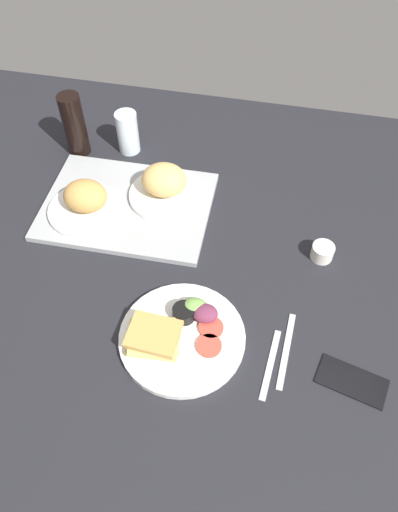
{
  "coord_description": "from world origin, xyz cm",
  "views": [
    {
      "loc": [
        17.21,
        -68.68,
        97.47
      ],
      "look_at": [
        2.0,
        3.0,
        4.0
      ],
      "focal_mm": 34.33,
      "sensor_mm": 36.0,
      "label": 1
    }
  ],
  "objects_px": {
    "soda_bottle": "(74,125)",
    "fork": "(270,364)",
    "serving_tray": "(127,206)",
    "bread_plate_near": "(85,201)",
    "drinking_glass": "(128,132)",
    "knife": "(286,350)",
    "bread_plate_far": "(165,185)",
    "plate_with_salad": "(180,333)",
    "cell_phone": "(352,381)",
    "espresso_cup": "(322,252)"
  },
  "relations": [
    {
      "from": "serving_tray",
      "to": "cell_phone",
      "type": "xyz_separation_m",
      "value": [
        0.61,
        -0.39,
        -0.0
      ]
    },
    {
      "from": "plate_with_salad",
      "to": "fork",
      "type": "xyz_separation_m",
      "value": [
        0.21,
        -0.02,
        -0.01
      ]
    },
    {
      "from": "bread_plate_near",
      "to": "fork",
      "type": "distance_m",
      "value": 0.63
    },
    {
      "from": "bread_plate_near",
      "to": "soda_bottle",
      "type": "distance_m",
      "value": 0.27
    },
    {
      "from": "serving_tray",
      "to": "cell_phone",
      "type": "relative_size",
      "value": 3.13
    },
    {
      "from": "serving_tray",
      "to": "soda_bottle",
      "type": "distance_m",
      "value": 0.3
    },
    {
      "from": "bread_plate_far",
      "to": "cell_phone",
      "type": "xyz_separation_m",
      "value": [
        0.52,
        -0.44,
        -0.05
      ]
    },
    {
      "from": "espresso_cup",
      "to": "knife",
      "type": "height_order",
      "value": "espresso_cup"
    },
    {
      "from": "drinking_glass",
      "to": "knife",
      "type": "distance_m",
      "value": 0.79
    },
    {
      "from": "soda_bottle",
      "to": "espresso_cup",
      "type": "height_order",
      "value": "soda_bottle"
    },
    {
      "from": "serving_tray",
      "to": "soda_bottle",
      "type": "xyz_separation_m",
      "value": [
        -0.21,
        0.2,
        0.09
      ]
    },
    {
      "from": "serving_tray",
      "to": "bread_plate_far",
      "type": "height_order",
      "value": "bread_plate_far"
    },
    {
      "from": "drinking_glass",
      "to": "cell_phone",
      "type": "distance_m",
      "value": 0.92
    },
    {
      "from": "plate_with_salad",
      "to": "drinking_glass",
      "type": "height_order",
      "value": "drinking_glass"
    },
    {
      "from": "soda_bottle",
      "to": "espresso_cup",
      "type": "xyz_separation_m",
      "value": [
        0.74,
        -0.26,
        -0.08
      ]
    },
    {
      "from": "soda_bottle",
      "to": "serving_tray",
      "type": "bearing_deg",
      "value": -43.41
    },
    {
      "from": "serving_tray",
      "to": "cell_phone",
      "type": "height_order",
      "value": "serving_tray"
    },
    {
      "from": "serving_tray",
      "to": "bread_plate_near",
      "type": "relative_size",
      "value": 2.29
    },
    {
      "from": "drinking_glass",
      "to": "espresso_cup",
      "type": "relative_size",
      "value": 2.29
    },
    {
      "from": "bread_plate_far",
      "to": "plate_with_salad",
      "type": "distance_m",
      "value": 0.44
    },
    {
      "from": "bread_plate_far",
      "to": "fork",
      "type": "bearing_deg",
      "value": -51.79
    },
    {
      "from": "bread_plate_far",
      "to": "knife",
      "type": "bearing_deg",
      "value": -46.7
    },
    {
      "from": "drinking_glass",
      "to": "cell_phone",
      "type": "bearing_deg",
      "value": -42.62
    },
    {
      "from": "espresso_cup",
      "to": "fork",
      "type": "bearing_deg",
      "value": -105.67
    },
    {
      "from": "knife",
      "to": "soda_bottle",
      "type": "bearing_deg",
      "value": 54.97
    },
    {
      "from": "bread_plate_far",
      "to": "bread_plate_near",
      "type": "bearing_deg",
      "value": -152.58
    },
    {
      "from": "soda_bottle",
      "to": "espresso_cup",
      "type": "bearing_deg",
      "value": -19.44
    },
    {
      "from": "knife",
      "to": "cell_phone",
      "type": "bearing_deg",
      "value": -103.36
    },
    {
      "from": "knife",
      "to": "bread_plate_far",
      "type": "bearing_deg",
      "value": 46.82
    },
    {
      "from": "soda_bottle",
      "to": "fork",
      "type": "distance_m",
      "value": 0.88
    },
    {
      "from": "plate_with_salad",
      "to": "knife",
      "type": "relative_size",
      "value": 1.48
    },
    {
      "from": "serving_tray",
      "to": "plate_with_salad",
      "type": "bearing_deg",
      "value": -57.01
    },
    {
      "from": "soda_bottle",
      "to": "fork",
      "type": "bearing_deg",
      "value": -41.83
    },
    {
      "from": "bread_plate_far",
      "to": "espresso_cup",
      "type": "distance_m",
      "value": 0.45
    },
    {
      "from": "bread_plate_far",
      "to": "soda_bottle",
      "type": "xyz_separation_m",
      "value": [
        -0.31,
        0.15,
        0.04
      ]
    },
    {
      "from": "fork",
      "to": "knife",
      "type": "bearing_deg",
      "value": -31.72
    },
    {
      "from": "bread_plate_far",
      "to": "drinking_glass",
      "type": "height_order",
      "value": "drinking_glass"
    },
    {
      "from": "serving_tray",
      "to": "drinking_glass",
      "type": "bearing_deg",
      "value": 105.41
    },
    {
      "from": "bread_plate_near",
      "to": "plate_with_salad",
      "type": "relative_size",
      "value": 0.7
    },
    {
      "from": "fork",
      "to": "knife",
      "type": "height_order",
      "value": "same"
    },
    {
      "from": "drinking_glass",
      "to": "soda_bottle",
      "type": "relative_size",
      "value": 0.67
    },
    {
      "from": "knife",
      "to": "cell_phone",
      "type": "distance_m",
      "value": 0.15
    },
    {
      "from": "fork",
      "to": "knife",
      "type": "xyz_separation_m",
      "value": [
        0.03,
        0.04,
        0.0
      ]
    },
    {
      "from": "bread_plate_near",
      "to": "soda_bottle",
      "type": "bearing_deg",
      "value": 115.12
    },
    {
      "from": "bread_plate_far",
      "to": "knife",
      "type": "relative_size",
      "value": 1.09
    },
    {
      "from": "fork",
      "to": "espresso_cup",
      "type": "bearing_deg",
      "value": -10.52
    },
    {
      "from": "drinking_glass",
      "to": "fork",
      "type": "bearing_deg",
      "value": -50.86
    },
    {
      "from": "drinking_glass",
      "to": "espresso_cup",
      "type": "bearing_deg",
      "value": -26.72
    },
    {
      "from": "bread_plate_near",
      "to": "cell_phone",
      "type": "xyz_separation_m",
      "value": [
        0.71,
        -0.34,
        -0.05
      ]
    },
    {
      "from": "soda_bottle",
      "to": "espresso_cup",
      "type": "distance_m",
      "value": 0.79
    }
  ]
}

